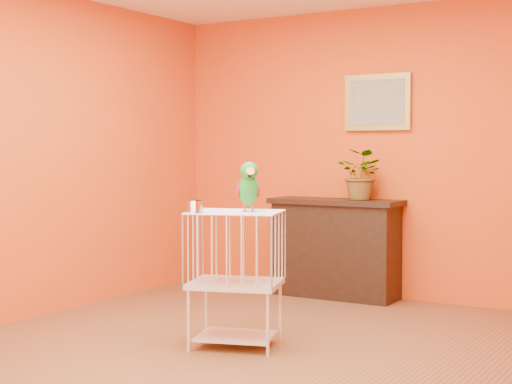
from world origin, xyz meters
The scene contains 8 objects.
ground centered at (0.00, 0.00, 0.00)m, with size 4.50×4.50×0.00m, color brown.
room_shell centered at (0.00, 0.00, 1.58)m, with size 4.50×4.50×4.50m.
console_cabinet centered at (-0.32, 2.04, 0.44)m, with size 1.19×0.43×0.89m.
potted_plant centered at (-0.06, 2.04, 1.06)m, with size 0.40×0.45×0.35m, color #26722D.
framed_picture centered at (0.00, 2.22, 1.75)m, with size 0.62×0.04×0.50m.
birdcage centered at (-0.12, 0.06, 0.47)m, with size 0.70×0.62×0.91m.
feed_cup centered at (-0.28, -0.17, 0.96)m, with size 0.11×0.11×0.08m, color silver.
parrot centered at (-0.03, 0.08, 1.08)m, with size 0.24×0.27×0.33m.
Camera 1 is at (2.69, -4.33, 1.32)m, focal length 55.00 mm.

